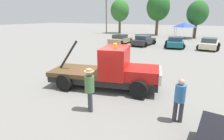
{
  "coord_description": "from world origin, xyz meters",
  "views": [
    {
      "loc": [
        4.29,
        -7.82,
        3.71
      ],
      "look_at": [
        0.5,
        0.0,
        1.05
      ],
      "focal_mm": 28.0,
      "sensor_mm": 36.0,
      "label": 1
    }
  ],
  "objects_px": {
    "parked_car_charcoal": "(144,41)",
    "tree_left": "(158,7)",
    "tree_center": "(197,13)",
    "parked_car_cream": "(209,44)",
    "canopy_tent_blue": "(185,25)",
    "utility_pole": "(106,12)",
    "tow_truck": "(110,71)",
    "parked_car_teal": "(175,42)",
    "parked_car_tan": "(121,39)",
    "person_at_hood": "(90,87)",
    "tree_right": "(120,11)",
    "person_near_truck": "(180,98)"
  },
  "relations": [
    {
      "from": "parked_car_tan",
      "to": "parked_car_cream",
      "type": "height_order",
      "value": "same"
    },
    {
      "from": "person_near_truck",
      "to": "person_at_hood",
      "type": "relative_size",
      "value": 0.93
    },
    {
      "from": "tow_truck",
      "to": "person_near_truck",
      "type": "bearing_deg",
      "value": -37.66
    },
    {
      "from": "person_near_truck",
      "to": "parked_car_teal",
      "type": "distance_m",
      "value": 17.34
    },
    {
      "from": "person_at_hood",
      "to": "parked_car_teal",
      "type": "height_order",
      "value": "person_at_hood"
    },
    {
      "from": "parked_car_charcoal",
      "to": "utility_pole",
      "type": "xyz_separation_m",
      "value": [
        -12.44,
        13.06,
        4.05
      ]
    },
    {
      "from": "person_at_hood",
      "to": "parked_car_tan",
      "type": "distance_m",
      "value": 18.49
    },
    {
      "from": "parked_car_cream",
      "to": "person_near_truck",
      "type": "bearing_deg",
      "value": -178.98
    },
    {
      "from": "person_at_hood",
      "to": "tree_right",
      "type": "xyz_separation_m",
      "value": [
        -13.07,
        33.18,
        3.99
      ]
    },
    {
      "from": "canopy_tent_blue",
      "to": "utility_pole",
      "type": "distance_m",
      "value": 17.12
    },
    {
      "from": "tow_truck",
      "to": "person_at_hood",
      "type": "relative_size",
      "value": 3.41
    },
    {
      "from": "parked_car_tan",
      "to": "parked_car_charcoal",
      "type": "height_order",
      "value": "same"
    },
    {
      "from": "parked_car_charcoal",
      "to": "tree_left",
      "type": "height_order",
      "value": "tree_left"
    },
    {
      "from": "tree_right",
      "to": "utility_pole",
      "type": "bearing_deg",
      "value": -131.63
    },
    {
      "from": "tow_truck",
      "to": "parked_car_cream",
      "type": "relative_size",
      "value": 1.3
    },
    {
      "from": "utility_pole",
      "to": "tree_left",
      "type": "bearing_deg",
      "value": 6.75
    },
    {
      "from": "person_at_hood",
      "to": "tree_center",
      "type": "relative_size",
      "value": 0.28
    },
    {
      "from": "tree_left",
      "to": "parked_car_teal",
      "type": "bearing_deg",
      "value": -69.24
    },
    {
      "from": "parked_car_tan",
      "to": "utility_pole",
      "type": "xyz_separation_m",
      "value": [
        -9.16,
        13.26,
        4.05
      ]
    },
    {
      "from": "canopy_tent_blue",
      "to": "person_near_truck",
      "type": "bearing_deg",
      "value": -85.99
    },
    {
      "from": "parked_car_tan",
      "to": "utility_pole",
      "type": "relative_size",
      "value": 0.49
    },
    {
      "from": "parked_car_charcoal",
      "to": "parked_car_cream",
      "type": "xyz_separation_m",
      "value": [
        7.79,
        0.66,
        0.0
      ]
    },
    {
      "from": "parked_car_tan",
      "to": "tree_left",
      "type": "xyz_separation_m",
      "value": [
        1.89,
        14.57,
        4.86
      ]
    },
    {
      "from": "utility_pole",
      "to": "person_near_truck",
      "type": "bearing_deg",
      "value": -58.2
    },
    {
      "from": "parked_car_tan",
      "to": "parked_car_cream",
      "type": "distance_m",
      "value": 11.11
    },
    {
      "from": "parked_car_charcoal",
      "to": "parked_car_teal",
      "type": "bearing_deg",
      "value": -78.04
    },
    {
      "from": "parked_car_teal",
      "to": "canopy_tent_blue",
      "type": "xyz_separation_m",
      "value": [
        0.3,
        9.81,
        1.72
      ]
    },
    {
      "from": "canopy_tent_blue",
      "to": "tree_left",
      "type": "height_order",
      "value": "tree_left"
    },
    {
      "from": "parked_car_cream",
      "to": "tree_center",
      "type": "xyz_separation_m",
      "value": [
        -1.87,
        11.72,
        3.66
      ]
    },
    {
      "from": "parked_car_tan",
      "to": "tree_right",
      "type": "distance_m",
      "value": 17.76
    },
    {
      "from": "tree_right",
      "to": "parked_car_tan",
      "type": "bearing_deg",
      "value": -66.15
    },
    {
      "from": "tow_truck",
      "to": "person_near_truck",
      "type": "height_order",
      "value": "tow_truck"
    },
    {
      "from": "parked_car_charcoal",
      "to": "utility_pole",
      "type": "bearing_deg",
      "value": 51.56
    },
    {
      "from": "tow_truck",
      "to": "parked_car_teal",
      "type": "bearing_deg",
      "value": 72.95
    },
    {
      "from": "parked_car_cream",
      "to": "utility_pole",
      "type": "bearing_deg",
      "value": 64.88
    },
    {
      "from": "tree_center",
      "to": "parked_car_cream",
      "type": "bearing_deg",
      "value": -80.96
    },
    {
      "from": "parked_car_teal",
      "to": "parked_car_cream",
      "type": "xyz_separation_m",
      "value": [
        3.84,
        0.39,
        0.0
      ]
    },
    {
      "from": "person_near_truck",
      "to": "parked_car_cream",
      "type": "distance_m",
      "value": 17.66
    },
    {
      "from": "person_at_hood",
      "to": "parked_car_cream",
      "type": "xyz_separation_m",
      "value": [
        4.96,
        18.31,
        -0.41
      ]
    },
    {
      "from": "person_at_hood",
      "to": "parked_car_charcoal",
      "type": "height_order",
      "value": "person_at_hood"
    },
    {
      "from": "tree_right",
      "to": "parked_car_teal",
      "type": "bearing_deg",
      "value": -47.08
    },
    {
      "from": "canopy_tent_blue",
      "to": "tree_left",
      "type": "xyz_separation_m",
      "value": [
        -5.64,
        4.28,
        3.13
      ]
    },
    {
      "from": "parked_car_teal",
      "to": "parked_car_cream",
      "type": "distance_m",
      "value": 3.86
    },
    {
      "from": "tree_center",
      "to": "person_at_hood",
      "type": "bearing_deg",
      "value": -95.88
    },
    {
      "from": "parked_car_charcoal",
      "to": "parked_car_teal",
      "type": "height_order",
      "value": "same"
    },
    {
      "from": "canopy_tent_blue",
      "to": "tree_right",
      "type": "distance_m",
      "value": 15.71
    },
    {
      "from": "tow_truck",
      "to": "person_near_truck",
      "type": "relative_size",
      "value": 3.66
    },
    {
      "from": "person_near_truck",
      "to": "tree_center",
      "type": "distance_m",
      "value": 29.49
    },
    {
      "from": "person_at_hood",
      "to": "utility_pole",
      "type": "distance_m",
      "value": 34.49
    },
    {
      "from": "canopy_tent_blue",
      "to": "utility_pole",
      "type": "relative_size",
      "value": 0.33
    }
  ]
}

